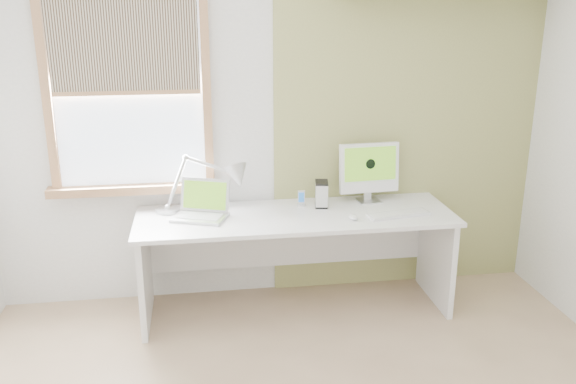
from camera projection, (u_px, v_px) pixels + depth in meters
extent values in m
cube|color=silver|center=(273.00, 123.00, 4.38)|extent=(4.00, 0.02, 2.60)
cube|color=#8F9155|center=(407.00, 120.00, 4.51)|extent=(2.00, 0.02, 2.60)
cube|color=#976842|center=(47.00, 94.00, 4.05)|extent=(0.06, 0.06, 1.42)
cube|color=#976842|center=(207.00, 91.00, 4.20)|extent=(0.06, 0.06, 1.42)
cube|color=#976842|center=(135.00, 189.00, 4.31)|extent=(1.20, 0.14, 0.06)
cube|color=#D1E2F9|center=(128.00, 92.00, 4.15)|extent=(1.00, 0.01, 1.30)
cube|color=beige|center=(124.00, 43.00, 4.01)|extent=(0.98, 0.02, 0.65)
cube|color=#976842|center=(128.00, 93.00, 4.11)|extent=(0.98, 0.03, 0.03)
cube|color=white|center=(296.00, 216.00, 4.22)|extent=(2.20, 0.70, 0.03)
cube|color=white|center=(145.00, 274.00, 4.18)|extent=(0.04, 0.64, 0.70)
cube|color=white|center=(436.00, 256.00, 4.47)|extent=(0.04, 0.64, 0.70)
cube|color=white|center=(289.00, 235.00, 4.60)|extent=(2.08, 0.02, 0.48)
cylinder|color=silver|center=(168.00, 210.00, 4.26)|extent=(0.18, 0.18, 0.02)
sphere|color=silver|center=(168.00, 208.00, 4.26)|extent=(0.05, 0.05, 0.05)
cylinder|color=silver|center=(177.00, 183.00, 4.22)|extent=(0.17, 0.04, 0.36)
sphere|color=silver|center=(186.00, 158.00, 4.18)|extent=(0.05, 0.05, 0.04)
cylinder|color=silver|center=(210.00, 165.00, 4.21)|extent=(0.33, 0.05, 0.14)
sphere|color=silver|center=(233.00, 173.00, 4.24)|extent=(0.04, 0.04, 0.04)
cone|color=silver|center=(238.00, 177.00, 4.26)|extent=(0.27, 0.29, 0.22)
cube|color=silver|center=(200.00, 217.00, 4.13)|extent=(0.41, 0.35, 0.02)
cube|color=#B2B5B7|center=(200.00, 216.00, 4.12)|extent=(0.33, 0.24, 0.00)
cube|color=silver|center=(205.00, 195.00, 4.20)|extent=(0.35, 0.19, 0.23)
cube|color=#578E1C|center=(205.00, 195.00, 4.20)|extent=(0.31, 0.16, 0.18)
cylinder|color=silver|center=(301.00, 205.00, 4.38)|extent=(0.07, 0.07, 0.02)
cube|color=silver|center=(301.00, 197.00, 4.36)|extent=(0.05, 0.01, 0.10)
cube|color=#194C99|center=(301.00, 197.00, 4.36)|extent=(0.04, 0.01, 0.07)
cube|color=silver|center=(321.00, 194.00, 4.35)|extent=(0.11, 0.15, 0.18)
cube|color=black|center=(322.00, 182.00, 4.33)|extent=(0.11, 0.16, 0.01)
cube|color=black|center=(321.00, 205.00, 4.38)|extent=(0.11, 0.16, 0.01)
cube|color=silver|center=(369.00, 201.00, 4.48)|extent=(0.17, 0.16, 0.01)
cube|color=silver|center=(368.00, 190.00, 4.48)|extent=(0.06, 0.02, 0.14)
cube|color=white|center=(369.00, 168.00, 4.42)|extent=(0.45, 0.11, 0.36)
cube|color=#578E1C|center=(370.00, 164.00, 4.39)|extent=(0.39, 0.05, 0.24)
cylinder|color=black|center=(371.00, 164.00, 4.38)|extent=(0.07, 0.01, 0.07)
cube|color=white|center=(399.00, 214.00, 4.19)|extent=(0.46, 0.20, 0.02)
cube|color=white|center=(399.00, 213.00, 4.18)|extent=(0.42, 0.16, 0.00)
ellipsoid|color=white|center=(353.00, 217.00, 4.11)|extent=(0.06, 0.10, 0.03)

